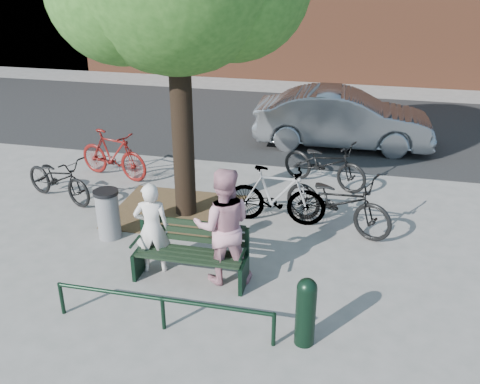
% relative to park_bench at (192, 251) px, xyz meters
% --- Properties ---
extents(ground, '(90.00, 90.00, 0.00)m').
position_rel_park_bench_xyz_m(ground, '(0.00, -0.08, -0.48)').
color(ground, gray).
rests_on(ground, ground).
extents(dirt_pit, '(2.40, 2.00, 0.02)m').
position_rel_park_bench_xyz_m(dirt_pit, '(-1.00, 2.12, -0.47)').
color(dirt_pit, brown).
rests_on(dirt_pit, ground).
extents(road, '(40.00, 7.00, 0.01)m').
position_rel_park_bench_xyz_m(road, '(0.00, 8.42, -0.47)').
color(road, black).
rests_on(road, ground).
extents(park_bench, '(1.74, 0.54, 0.97)m').
position_rel_park_bench_xyz_m(park_bench, '(0.00, 0.00, 0.00)').
color(park_bench, black).
rests_on(park_bench, ground).
extents(guard_railing, '(3.06, 0.06, 0.51)m').
position_rel_park_bench_xyz_m(guard_railing, '(0.00, -1.28, -0.08)').
color(guard_railing, black).
rests_on(guard_railing, ground).
extents(person_left, '(0.62, 0.49, 1.51)m').
position_rel_park_bench_xyz_m(person_left, '(-0.65, 0.07, 0.28)').
color(person_left, silver).
rests_on(person_left, ground).
extents(person_right, '(1.05, 0.91, 1.85)m').
position_rel_park_bench_xyz_m(person_right, '(0.49, 0.07, 0.45)').
color(person_right, '#BB808E').
rests_on(person_right, ground).
extents(bollard, '(0.26, 0.26, 0.98)m').
position_rel_park_bench_xyz_m(bollard, '(1.88, -1.13, 0.05)').
color(bollard, black).
rests_on(bollard, ground).
extents(litter_bin, '(0.44, 0.44, 0.90)m').
position_rel_park_bench_xyz_m(litter_bin, '(-1.83, 0.91, -0.02)').
color(litter_bin, gray).
rests_on(litter_bin, ground).
extents(bicycle_a, '(1.92, 1.23, 0.95)m').
position_rel_park_bench_xyz_m(bicycle_a, '(-3.49, 2.12, -0.00)').
color(bicycle_a, black).
rests_on(bicycle_a, ground).
extents(bicycle_b, '(1.88, 0.96, 1.08)m').
position_rel_park_bench_xyz_m(bicycle_b, '(-2.93, 3.48, 0.06)').
color(bicycle_b, '#560E0C').
rests_on(bicycle_b, ground).
extents(bicycle_c, '(2.23, 1.53, 1.11)m').
position_rel_park_bench_xyz_m(bicycle_c, '(2.08, 2.12, 0.08)').
color(bicycle_c, black).
rests_on(bicycle_c, ground).
extents(bicycle_d, '(1.86, 0.53, 1.11)m').
position_rel_park_bench_xyz_m(bicycle_d, '(0.95, 2.12, 0.08)').
color(bicycle_d, gray).
rests_on(bicycle_d, ground).
extents(bicycle_e, '(2.07, 1.40, 1.03)m').
position_rel_park_bench_xyz_m(bicycle_e, '(1.69, 4.06, 0.04)').
color(bicycle_e, black).
rests_on(bicycle_e, ground).
extents(parked_car, '(4.52, 1.70, 1.47)m').
position_rel_park_bench_xyz_m(parked_car, '(1.92, 6.73, 0.26)').
color(parked_car, slate).
rests_on(parked_car, ground).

